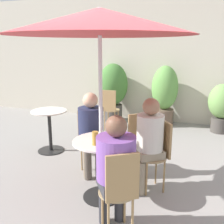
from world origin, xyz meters
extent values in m
plane|color=gray|center=(0.00, 0.00, 0.00)|extent=(20.00, 20.00, 0.00)
cube|color=beige|center=(0.00, 3.79, 1.50)|extent=(10.00, 0.06, 3.00)
cylinder|color=black|center=(-0.24, 0.11, 0.01)|extent=(0.46, 0.46, 0.01)
cylinder|color=black|center=(-0.24, 0.11, 0.37)|extent=(0.06, 0.06, 0.70)
cylinder|color=silver|center=(-0.24, 0.11, 0.73)|extent=(0.68, 0.68, 0.02)
cylinder|color=black|center=(-1.61, 1.19, 0.01)|extent=(0.46, 0.46, 0.01)
cylinder|color=black|center=(-1.61, 1.19, 0.37)|extent=(0.06, 0.06, 0.70)
cylinder|color=silver|center=(-1.61, 1.19, 0.73)|extent=(0.61, 0.61, 0.02)
cylinder|color=#997F56|center=(0.14, -0.43, 0.45)|extent=(0.36, 0.36, 0.02)
cylinder|color=#9E7A4C|center=(0.10, -0.60, 0.22)|extent=(0.02, 0.02, 0.44)
cylinder|color=#9E7A4C|center=(0.30, -0.47, 0.22)|extent=(0.02, 0.02, 0.44)
cylinder|color=#9E7A4C|center=(-0.03, -0.40, 0.22)|extent=(0.02, 0.02, 0.44)
cylinder|color=#9E7A4C|center=(0.17, -0.27, 0.22)|extent=(0.02, 0.02, 0.44)
cube|color=#9E7A4C|center=(0.23, -0.57, 0.68)|extent=(0.27, 0.20, 0.45)
cylinder|color=#997F56|center=(0.31, 0.48, 0.45)|extent=(0.36, 0.36, 0.02)
cylinder|color=#9E7A4C|center=(0.47, 0.45, 0.22)|extent=(0.02, 0.02, 0.44)
cylinder|color=#9E7A4C|center=(0.34, 0.65, 0.22)|extent=(0.02, 0.02, 0.44)
cylinder|color=#9E7A4C|center=(0.28, 0.32, 0.22)|extent=(0.02, 0.02, 0.44)
cylinder|color=#9E7A4C|center=(0.15, 0.51, 0.22)|extent=(0.02, 0.02, 0.44)
cube|color=#9E7A4C|center=(0.45, 0.58, 0.68)|extent=(0.20, 0.27, 0.45)
cylinder|color=#997F56|center=(-0.61, 0.66, 0.45)|extent=(0.36, 0.36, 0.02)
cylinder|color=#9E7A4C|center=(-0.58, 0.82, 0.22)|extent=(0.02, 0.02, 0.44)
cylinder|color=#9E7A4C|center=(-0.77, 0.69, 0.22)|extent=(0.02, 0.02, 0.44)
cylinder|color=#9E7A4C|center=(-0.44, 0.63, 0.22)|extent=(0.02, 0.02, 0.44)
cylinder|color=#9E7A4C|center=(-0.64, 0.49, 0.22)|extent=(0.02, 0.02, 0.44)
cube|color=#9E7A4C|center=(-0.70, 0.79, 0.68)|extent=(0.27, 0.20, 0.45)
cylinder|color=#997F56|center=(-0.08, 0.96, 0.45)|extent=(0.36, 0.36, 0.02)
cylinder|color=#9E7A4C|center=(-0.08, 0.79, 0.22)|extent=(0.02, 0.02, 0.44)
cylinder|color=#9E7A4C|center=(0.09, 0.96, 0.22)|extent=(0.02, 0.02, 0.44)
cylinder|color=#9E7A4C|center=(-0.25, 0.96, 0.22)|extent=(0.02, 0.02, 0.44)
cylinder|color=#9E7A4C|center=(-0.08, 1.12, 0.22)|extent=(0.02, 0.02, 0.44)
cube|color=#9E7A4C|center=(0.04, 0.84, 0.68)|extent=(0.24, 0.24, 0.45)
cylinder|color=#997F56|center=(-0.99, 2.69, 0.45)|extent=(0.36, 0.36, 0.02)
cylinder|color=#9E7A4C|center=(-1.11, 2.58, 0.22)|extent=(0.02, 0.02, 0.44)
cylinder|color=#9E7A4C|center=(-0.87, 2.57, 0.22)|extent=(0.02, 0.02, 0.44)
cylinder|color=#9E7A4C|center=(-1.11, 2.81, 0.22)|extent=(0.02, 0.02, 0.44)
cylinder|color=#9E7A4C|center=(-0.87, 2.81, 0.22)|extent=(0.02, 0.02, 0.44)
cube|color=#9E7A4C|center=(-0.99, 2.53, 0.68)|extent=(0.31, 0.03, 0.45)
cylinder|color=#2D2D33|center=(0.10, -0.24, 0.22)|extent=(0.11, 0.11, 0.44)
cylinder|color=#2D2D33|center=(-0.04, -0.33, 0.22)|extent=(0.11, 0.11, 0.44)
cube|color=#2D2D33|center=(0.11, -0.40, 0.52)|extent=(0.47, 0.48, 0.11)
cylinder|color=#7A4C9E|center=(0.11, -0.40, 0.79)|extent=(0.38, 0.38, 0.43)
sphere|color=brown|center=(0.11, -0.40, 1.10)|extent=(0.21, 0.21, 0.21)
cylinder|color=gray|center=(0.13, 0.45, 0.22)|extent=(0.10, 0.10, 0.44)
cylinder|color=gray|center=(0.22, 0.33, 0.22)|extent=(0.10, 0.10, 0.44)
cube|color=gray|center=(0.28, 0.46, 0.51)|extent=(0.42, 0.41, 0.10)
cylinder|color=beige|center=(0.28, 0.46, 0.78)|extent=(0.33, 0.33, 0.44)
sphere|color=#9E7051|center=(0.28, 0.46, 1.11)|extent=(0.21, 0.21, 0.21)
cylinder|color=brown|center=(-0.58, 0.47, 0.22)|extent=(0.11, 0.11, 0.44)
cylinder|color=brown|center=(-0.45, 0.56, 0.22)|extent=(0.11, 0.11, 0.44)
cube|color=brown|center=(-0.59, 0.62, 0.51)|extent=(0.44, 0.45, 0.11)
cylinder|color=#232847|center=(-0.59, 0.62, 0.78)|extent=(0.35, 0.35, 0.43)
sphere|color=#DBAD89|center=(-0.59, 0.62, 1.10)|extent=(0.21, 0.21, 0.21)
cylinder|color=#B28433|center=(-0.25, -0.04, 0.82)|extent=(0.07, 0.07, 0.16)
cylinder|color=#B28433|center=(-0.16, 0.24, 0.83)|extent=(0.06, 0.06, 0.19)
cylinder|color=#47423D|center=(-1.19, 3.41, 0.20)|extent=(0.45, 0.45, 0.41)
ellipsoid|color=#427533|center=(-1.19, 3.41, 0.91)|extent=(0.71, 0.71, 1.00)
cylinder|color=brown|center=(0.06, 3.42, 0.19)|extent=(0.45, 0.45, 0.38)
ellipsoid|color=#609947|center=(0.06, 3.42, 0.89)|extent=(0.60, 0.60, 1.00)
cylinder|color=#47423D|center=(1.28, 3.28, 0.16)|extent=(0.37, 0.37, 0.32)
ellipsoid|color=#709E51|center=(1.28, 3.28, 0.68)|extent=(0.56, 0.56, 0.73)
cylinder|color=silver|center=(-0.24, 0.11, 1.10)|extent=(0.04, 0.04, 2.20)
cone|color=#B72D33|center=(-0.24, 0.11, 2.06)|extent=(2.03, 2.03, 0.28)
camera|label=1|loc=(0.81, -2.59, 1.82)|focal=42.00mm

